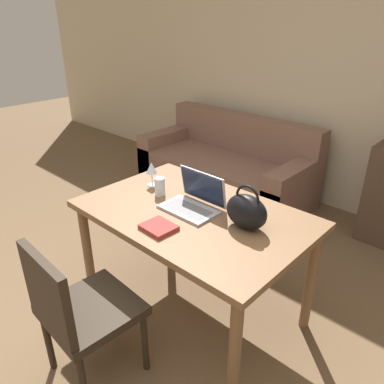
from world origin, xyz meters
name	(u,v)px	position (x,y,z in m)	size (l,w,h in m)	color
wall_back	(354,69)	(0.00, 2.87, 1.35)	(10.00, 0.06, 2.70)	beige
dining_table	(193,224)	(0.00, 0.78, 0.66)	(1.34, 0.87, 0.75)	brown
chair	(77,308)	(-0.08, 0.01, 0.48)	(0.46, 0.46, 0.85)	#2D2319
couch	(226,168)	(-0.98, 2.36, 0.29)	(1.86, 0.83, 0.82)	#7F5B4C
laptop	(195,199)	(-0.03, 0.82, 0.81)	(0.34, 0.25, 0.21)	#ADADB2
drinking_glass	(160,187)	(-0.31, 0.79, 0.81)	(0.07, 0.07, 0.12)	silver
wine_glass	(152,169)	(-0.45, 0.85, 0.87)	(0.07, 0.07, 0.16)	silver
handbag	(246,211)	(0.33, 0.83, 0.85)	(0.24, 0.15, 0.25)	black
book	(159,227)	(0.00, 0.50, 0.76)	(0.18, 0.16, 0.02)	maroon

